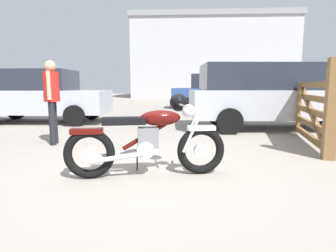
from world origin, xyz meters
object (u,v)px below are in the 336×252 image
Objects in this scene: red_hatchback_near at (211,91)px; dark_sedan_left at (274,94)px; timber_gate at (315,111)px; silver_sedan_mid at (22,91)px; white_estate_far at (41,96)px; vintage_motorcycle at (151,138)px; bystander at (52,93)px.

red_hatchback_near is 0.84× the size of dark_sedan_left.
timber_gate is 13.58m from silver_sedan_mid.
red_hatchback_near is at bearing 44.04° from white_estate_far.
dark_sedan_left is at bearing 11.70° from timber_gate.
vintage_motorcycle is at bearing -127.73° from dark_sedan_left.
red_hatchback_near is 0.96× the size of silver_sedan_mid.
vintage_motorcycle is 0.50× the size of silver_sedan_mid.
vintage_motorcycle is 0.83× the size of timber_gate.
bystander is 5.57m from dark_sedan_left.
white_estate_far is 1.02× the size of silver_sedan_mid.
vintage_motorcycle is 12.88m from silver_sedan_mid.
red_hatchback_near is 7.24m from dark_sedan_left.
red_hatchback_near is at bearing 94.70° from dark_sedan_left.
timber_gate is at bearing -92.55° from dark_sedan_left.
white_estate_far is 7.07m from dark_sedan_left.
silver_sedan_mid reaches higher than bystander.
timber_gate is (2.97, 1.76, 0.21)m from vintage_motorcycle.
silver_sedan_mid is (-3.45, 5.19, 0.08)m from white_estate_far.
bystander is at bearing -61.70° from white_estate_far.
vintage_motorcycle is 1.25× the size of bystander.
vintage_motorcycle is 5.12m from dark_sedan_left.
white_estate_far is at bearing 75.36° from timber_gate.
silver_sedan_mid is (-9.62, -0.78, 0.00)m from red_hatchback_near.
bystander is 0.40× the size of white_estate_far.
bystander is at bearing 67.67° from red_hatchback_near.
red_hatchback_near is at bearing -124.80° from bystander.
timber_gate is 1.51× the size of bystander.
vintage_motorcycle is 0.52× the size of red_hatchback_near.
vintage_motorcycle is at bearing 127.47° from bystander.
bystander is 3.86m from white_estate_far.
silver_sedan_mid reaches higher than timber_gate.
red_hatchback_near reaches higher than timber_gate.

